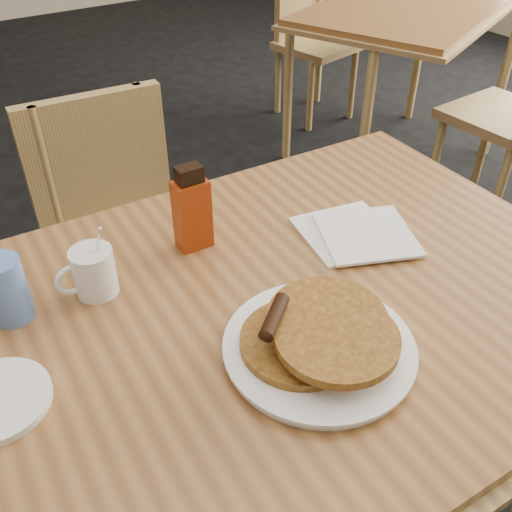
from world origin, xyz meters
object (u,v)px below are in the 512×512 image
Objects in this scene: chair_neighbor_far at (309,25)px; pancake_plate at (319,341)px; chair_main_far at (120,225)px; blue_tumbler at (7,290)px; main_table at (257,324)px; coffee_mug at (93,271)px; syrup_bottle at (192,211)px; neighbor_table at (407,15)px.

chair_neighbor_far is 2.72m from pancake_plate.
blue_tumbler is (-0.36, -0.51, 0.30)m from chair_main_far.
chair_neighbor_far is at bearing 41.99° from chair_main_far.
pancake_plate is (0.02, -0.14, 0.06)m from main_table.
coffee_mug is (-0.23, -0.52, 0.29)m from chair_main_far.
main_table is 7.95× the size of syrup_bottle.
main_table is 0.15m from pancake_plate.
chair_neighbor_far reaches higher than main_table.
main_table is at bearing -30.90° from blue_tumbler.
chair_neighbor_far is at bearing 51.97° from pancake_plate.
pancake_plate is at bearing -42.99° from blue_tumbler.
chair_neighbor_far is 2.64m from coffee_mug.
syrup_bottle is (-1.69, -1.78, 0.33)m from chair_neighbor_far.
chair_neighbor_far is at bearing 48.76° from syrup_bottle.
main_table is 0.74m from chair_main_far.
chair_neighbor_far is 2.73m from blue_tumbler.
coffee_mug is (-0.23, 0.33, 0.02)m from pancake_plate.
neighbor_table is 7.59× the size of syrup_bottle.
neighbor_table is at bearing 34.77° from syrup_bottle.
chair_main_far is (0.02, 0.72, -0.20)m from main_table.
coffee_mug is 0.80× the size of syrup_bottle.
syrup_bottle reaches higher than blue_tumbler.
syrup_bottle is at bearing 90.06° from main_table.
main_table is 0.42m from blue_tumbler.
chair_main_far is (-1.67, -0.58, -0.20)m from neighbor_table.
coffee_mug is at bearing -149.93° from neighbor_table.
syrup_bottle reaches higher than chair_neighbor_far.
coffee_mug is at bearing -108.93° from chair_main_far.
neighbor_table is at bearing 32.72° from coffee_mug.
syrup_bottle is (-0.02, 0.36, 0.06)m from pancake_plate.
coffee_mug reaches higher than blue_tumbler.
neighbor_table is 0.73m from chair_neighbor_far.
syrup_bottle reaches higher than main_table.
neighbor_table is 1.53× the size of chair_main_far.
blue_tumbler reaches higher than pancake_plate.
pancake_plate reaches higher than main_table.
pancake_plate is at bearing -85.01° from chair_main_far.
pancake_plate is 0.51m from blue_tumbler.
main_table is 0.25m from syrup_bottle.
chair_neighbor_far is (1.69, 2.00, -0.21)m from main_table.
main_table is 11.85× the size of blue_tumbler.
pancake_plate is at bearing -83.84° from syrup_bottle.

